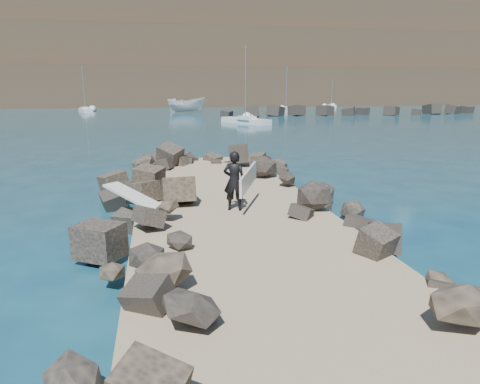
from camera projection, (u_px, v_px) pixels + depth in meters
The scene contains 14 objects.
ground at pixel (234, 231), 13.40m from camera, with size 800.00×800.00×0.00m, color #0F384C.
jetty at pixel (247, 244), 11.42m from camera, with size 6.00×26.00×0.60m, color #8C7759.
riprap_left at pixel (136, 238), 11.31m from camera, with size 2.60×22.00×1.00m, color black.
riprap_right at pixel (341, 225), 12.39m from camera, with size 2.60×22.00×1.00m, color black.
breakwater_secondary at pixel (380, 111), 72.21m from camera, with size 52.00×4.00×1.20m, color black.
headland at pixel (186, 57), 164.13m from camera, with size 360.00×140.00×32.00m, color #2D4919.
surfboard_resting at pixel (134, 200), 13.02m from camera, with size 0.57×2.30×0.08m, color beige.
boat_imported at pixel (186, 105), 80.44m from camera, with size 2.69×7.16×2.77m, color silver.
surfer_with_board at pixel (236, 181), 13.36m from camera, with size 1.35×2.17×1.88m.
sailboat_f at pixel (331, 106), 100.43m from camera, with size 2.03×5.43×6.59m.
sailboat_e at pixel (85, 110), 81.43m from camera, with size 3.56×7.31×8.63m.
sailboat_d at pixel (286, 110), 82.93m from camera, with size 3.35×7.37×8.67m.
sailboat_c at pixel (245, 121), 54.72m from camera, with size 5.35×8.09×9.74m.
headland_buildings at pixel (205, 4), 153.71m from camera, with size 137.50×30.50×5.00m.
Camera 1 is at (-2.24, -12.54, 4.35)m, focal length 32.00 mm.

